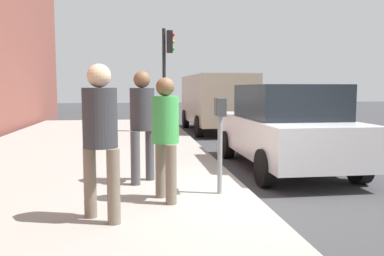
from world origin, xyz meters
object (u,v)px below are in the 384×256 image
at_px(parking_meter, 220,125).
at_px(pedestrian_bystander, 100,128).
at_px(traffic_signal, 167,63).
at_px(parked_sedan_near, 285,127).
at_px(parked_van_far, 216,99).
at_px(parking_officer, 142,117).
at_px(pedestrian_at_meter, 165,130).

relative_size(parking_meter, pedestrian_bystander, 0.77).
height_order(pedestrian_bystander, traffic_signal, traffic_signal).
bearing_deg(traffic_signal, parking_meter, -179.13).
distance_m(parking_meter, parked_sedan_near, 2.91).
bearing_deg(parked_sedan_near, pedestrian_bystander, 132.87).
distance_m(pedestrian_bystander, parked_sedan_near, 4.75).
bearing_deg(parked_van_far, parking_meter, 169.03).
relative_size(pedestrian_bystander, traffic_signal, 0.51).
xyz_separation_m(parking_officer, parked_van_far, (8.68, -2.96, 0.02)).
relative_size(parking_meter, parked_van_far, 0.27).
bearing_deg(parked_van_far, parked_sedan_near, -180.00).
xyz_separation_m(parked_sedan_near, traffic_signal, (6.15, 1.98, 1.68)).
bearing_deg(pedestrian_bystander, parking_officer, 27.39).
bearing_deg(pedestrian_bystander, traffic_signal, 33.76).
distance_m(parking_officer, traffic_signal, 7.70).
bearing_deg(pedestrian_at_meter, parking_meter, -1.20).
height_order(parking_meter, parked_van_far, parked_van_far).
height_order(pedestrian_bystander, parked_sedan_near, pedestrian_bystander).
distance_m(parking_meter, parking_officer, 1.41).
distance_m(parking_meter, parked_van_far, 9.72).
relative_size(parking_officer, parked_sedan_near, 0.41).
height_order(pedestrian_at_meter, parked_van_far, parked_van_far).
height_order(pedestrian_at_meter, parked_sedan_near, pedestrian_at_meter).
distance_m(parking_meter, traffic_signal, 8.50).
xyz_separation_m(parked_van_far, traffic_signal, (-1.16, 1.98, 1.32)).
bearing_deg(parking_meter, pedestrian_bystander, 121.32).
xyz_separation_m(parking_meter, traffic_signal, (8.38, 0.13, 1.41)).
distance_m(pedestrian_bystander, parking_officer, 1.92).
height_order(parking_officer, traffic_signal, traffic_signal).
height_order(parking_meter, parked_sedan_near, parked_sedan_near).
bearing_deg(parked_sedan_near, parked_van_far, 0.00).
distance_m(pedestrian_at_meter, parking_officer, 1.16).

